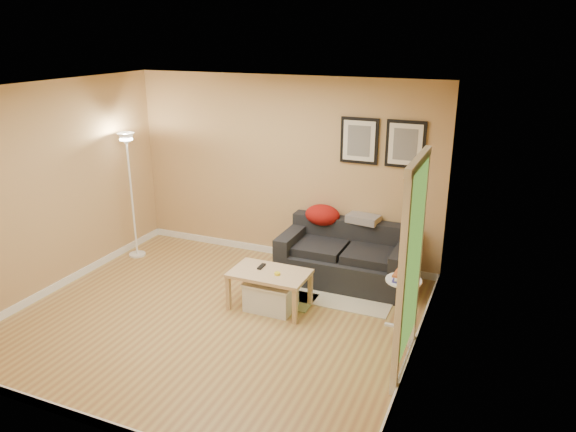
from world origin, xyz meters
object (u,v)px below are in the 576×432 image
object	(u,v)px
storage_bin	(271,295)
floor_lamp	(132,199)
coffee_table	(270,290)
sofa	(346,254)
book_stack	(403,276)
side_table	(402,304)

from	to	relation	value
storage_bin	floor_lamp	bearing A→B (deg)	164.21
coffee_table	floor_lamp	size ratio (longest dim) A/B	0.50
sofa	storage_bin	world-z (taller)	sofa
sofa	book_stack	world-z (taller)	sofa
floor_lamp	storage_bin	bearing A→B (deg)	-15.79
coffee_table	book_stack	size ratio (longest dim) A/B	3.74
sofa	book_stack	size ratio (longest dim) A/B	6.90
coffee_table	book_stack	xyz separation A→B (m)	(1.54, 0.11, 0.41)
book_stack	side_table	bearing A→B (deg)	60.85
storage_bin	side_table	bearing A→B (deg)	5.78
storage_bin	book_stack	bearing A→B (deg)	5.52
storage_bin	book_stack	xyz separation A→B (m)	(1.51, 0.15, 0.46)
coffee_table	book_stack	bearing A→B (deg)	-5.73
sofa	coffee_table	distance (m)	1.23
sofa	storage_bin	size ratio (longest dim) A/B	2.93
coffee_table	floor_lamp	world-z (taller)	floor_lamp
book_stack	floor_lamp	bearing A→B (deg)	-166.07
sofa	coffee_table	size ratio (longest dim) A/B	1.85
floor_lamp	book_stack	bearing A→B (deg)	-7.98
sofa	floor_lamp	xyz separation A→B (m)	(-3.08, -0.38, 0.49)
book_stack	floor_lamp	world-z (taller)	floor_lamp
sofa	book_stack	bearing A→B (deg)	-45.52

